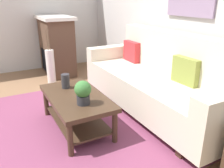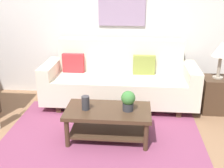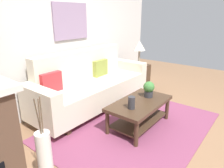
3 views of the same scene
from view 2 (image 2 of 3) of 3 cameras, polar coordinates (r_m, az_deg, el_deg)
ground_plane at (r=3.44m, az=-2.89°, el=-14.72°), size 9.44×9.44×0.00m
wall_back at (r=4.91m, az=0.17°, el=13.04°), size 5.44×0.10×2.70m
area_rug at (r=3.85m, az=-1.87°, el=-10.39°), size 2.65×2.01×0.01m
couch at (r=4.60m, az=1.55°, el=0.72°), size 2.48×0.84×1.08m
throw_pillow_crimson at (r=4.75m, az=-7.93°, el=4.32°), size 0.36×0.13×0.32m
throw_pillow_olive at (r=4.63m, az=6.58°, el=3.98°), size 0.36×0.14×0.32m
coffee_table at (r=3.63m, az=-0.82°, el=-6.86°), size 1.10×0.60×0.43m
tabletop_vase at (r=3.56m, az=-5.46°, el=-3.90°), size 0.10×0.10×0.18m
potted_plant_tabletop at (r=3.50m, az=3.34°, el=-3.34°), size 0.18×0.18×0.26m
side_table at (r=4.72m, az=20.47°, el=-2.03°), size 0.44×0.44×0.56m
table_lamp at (r=4.52m, az=21.58°, el=6.38°), size 0.28×0.28×0.57m
framed_painting at (r=4.81m, az=2.05°, el=15.72°), size 0.79×0.03×0.65m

